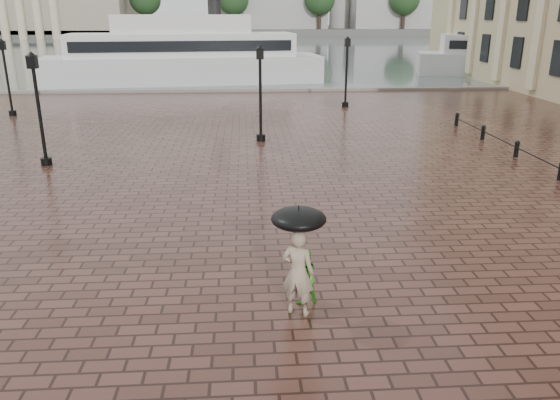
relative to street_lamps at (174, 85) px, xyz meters
name	(u,v)px	position (x,y,z in m)	size (l,w,h in m)	color
ground	(158,266)	(1.50, -17.50, -2.33)	(300.00, 300.00, 0.00)	#3B211A
harbour_water	(231,48)	(1.50, 74.50, -2.33)	(240.00, 240.00, 0.00)	#4D585D
quay_edge	(216,92)	(1.50, 14.50, -2.33)	(80.00, 0.60, 0.30)	slate
far_shore	(235,31)	(1.50, 142.50, -1.33)	(300.00, 60.00, 2.00)	#4C4C47
distant_skyline	(403,1)	(49.64, 132.50, 7.13)	(102.50, 22.00, 33.00)	#A09D98
street_lamps	(174,85)	(0.00, 0.00, 0.00)	(21.44, 14.44, 4.40)	black
adult_pedestrian	(298,273)	(4.73, -19.92, -1.39)	(0.68, 0.45, 1.86)	tan
child_pedestrian	(304,277)	(4.91, -19.50, -1.72)	(0.59, 0.46, 1.22)	green
ferry_near	(183,55)	(-1.60, 20.68, 0.08)	(24.94, 8.55, 8.02)	silver
ferry_far	(534,53)	(32.74, 24.49, -0.12)	(23.05, 10.68, 7.35)	silver
umbrella	(299,219)	(4.73, -19.92, -0.22)	(1.10, 1.10, 1.19)	black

